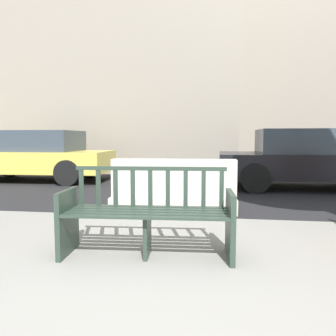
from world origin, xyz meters
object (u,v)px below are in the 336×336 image
Objects in this scene: street_bench at (148,216)px; car_sedan_far at (304,159)px; jersey_barrier_centre at (174,190)px; car_taxi_near at (37,156)px.

car_sedan_far is (2.75, 4.85, 0.28)m from street_bench.
jersey_barrier_centre is 3.92m from car_sedan_far.
car_sedan_far reaches higher than jersey_barrier_centre.
car_taxi_near is at bearing 128.57° from street_bench.
street_bench is 0.43× the size of car_sedan_far.
car_taxi_near reaches higher than street_bench.
car_taxi_near is at bearing 142.82° from jersey_barrier_centre.
street_bench is at bearing -119.58° from car_sedan_far.
car_sedan_far reaches higher than car_taxi_near.
jersey_barrier_centre is (0.01, 2.06, -0.06)m from street_bench.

